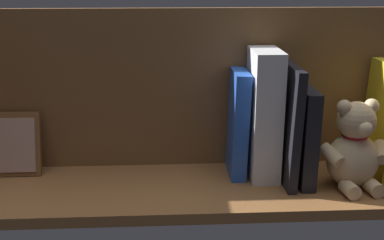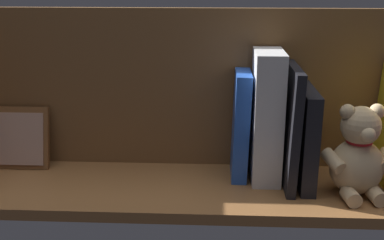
% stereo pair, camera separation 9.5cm
% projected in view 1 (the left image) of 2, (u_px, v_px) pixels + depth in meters
% --- Properties ---
extents(ground_plane, '(1.02, 0.26, 0.02)m').
position_uv_depth(ground_plane, '(192.00, 188.00, 0.99)').
color(ground_plane, brown).
extents(shelf_back_panel, '(1.02, 0.02, 0.34)m').
position_uv_depth(shelf_back_panel, '(189.00, 89.00, 1.04)').
color(shelf_back_panel, brown).
rests_on(shelf_back_panel, ground_plane).
extents(book_1, '(0.03, 0.13, 0.24)m').
position_uv_depth(book_1, '(382.00, 120.00, 1.00)').
color(book_1, yellow).
rests_on(book_1, ground_plane).
extents(teddy_bear, '(0.15, 0.12, 0.18)m').
position_uv_depth(teddy_bear, '(354.00, 149.00, 0.95)').
color(teddy_bear, '#D1B284').
rests_on(teddy_bear, ground_plane).
extents(book_2, '(0.03, 0.16, 0.20)m').
position_uv_depth(book_2, '(301.00, 133.00, 0.99)').
color(book_2, black).
rests_on(book_2, ground_plane).
extents(book_3, '(0.02, 0.16, 0.24)m').
position_uv_depth(book_3, '(287.00, 123.00, 0.98)').
color(book_3, black).
rests_on(book_3, ground_plane).
extents(dictionary_thick_white, '(0.06, 0.12, 0.27)m').
position_uv_depth(dictionary_thick_white, '(264.00, 114.00, 0.99)').
color(dictionary_thick_white, silver).
rests_on(dictionary_thick_white, ground_plane).
extents(book_4, '(0.04, 0.10, 0.22)m').
position_uv_depth(book_4, '(238.00, 124.00, 1.00)').
color(book_4, blue).
rests_on(book_4, ground_plane).
extents(picture_frame_leaning, '(0.12, 0.05, 0.13)m').
position_uv_depth(picture_frame_leaning, '(12.00, 144.00, 1.02)').
color(picture_frame_leaning, brown).
rests_on(picture_frame_leaning, ground_plane).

